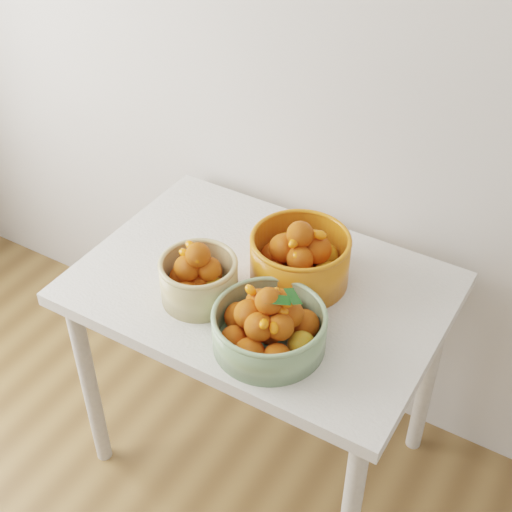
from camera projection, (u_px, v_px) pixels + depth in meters
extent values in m
cube|color=silver|center=(446.00, 45.00, 1.74)|extent=(4.00, 0.04, 2.70)
cube|color=silver|center=(261.00, 289.00, 1.97)|extent=(1.00, 0.70, 0.04)
cylinder|color=silver|center=(90.00, 385.00, 2.19)|extent=(0.05, 0.05, 0.71)
cylinder|color=silver|center=(197.00, 279.00, 2.58)|extent=(0.05, 0.05, 0.71)
cylinder|color=silver|center=(428.00, 374.00, 2.23)|extent=(0.05, 0.05, 0.71)
cylinder|color=tan|center=(199.00, 281.00, 1.88)|extent=(0.22, 0.22, 0.12)
torus|color=tan|center=(198.00, 263.00, 1.84)|extent=(0.22, 0.22, 0.01)
sphere|color=#D1660C|center=(216.00, 290.00, 1.87)|extent=(0.07, 0.07, 0.07)
sphere|color=#D34E12|center=(210.00, 273.00, 1.92)|extent=(0.07, 0.07, 0.07)
sphere|color=#D34E12|center=(183.00, 278.00, 1.91)|extent=(0.07, 0.07, 0.07)
sphere|color=#D34E12|center=(187.00, 295.00, 1.86)|extent=(0.07, 0.07, 0.07)
sphere|color=#D34E12|center=(199.00, 284.00, 1.89)|extent=(0.07, 0.07, 0.07)
sphere|color=#D34E12|center=(209.00, 269.00, 1.85)|extent=(0.06, 0.06, 0.06)
sphere|color=#D34E12|center=(187.00, 268.00, 1.86)|extent=(0.07, 0.07, 0.07)
sphere|color=#D34E12|center=(198.00, 255.00, 1.83)|extent=(0.07, 0.07, 0.07)
ellipsoid|color=#F35F0D|center=(198.00, 263.00, 1.84)|extent=(0.03, 0.04, 0.03)
ellipsoid|color=#F35F0D|center=(192.00, 252.00, 1.86)|extent=(0.04, 0.04, 0.03)
ellipsoid|color=#F35F0D|center=(184.00, 253.00, 1.85)|extent=(0.04, 0.03, 0.03)
ellipsoid|color=#F35F0D|center=(190.00, 245.00, 1.84)|extent=(0.04, 0.04, 0.03)
ellipsoid|color=#F35F0D|center=(200.00, 251.00, 1.83)|extent=(0.03, 0.04, 0.03)
ellipsoid|color=#F35F0D|center=(197.00, 259.00, 1.81)|extent=(0.04, 0.04, 0.03)
cylinder|color=gray|center=(269.00, 330.00, 1.75)|extent=(0.37, 0.37, 0.10)
torus|color=gray|center=(269.00, 315.00, 1.72)|extent=(0.38, 0.38, 0.01)
sphere|color=#D1660C|center=(301.00, 345.00, 1.72)|extent=(0.07, 0.07, 0.07)
sphere|color=#D34E12|center=(304.00, 324.00, 1.77)|extent=(0.08, 0.08, 0.08)
sphere|color=#D34E12|center=(288.00, 310.00, 1.81)|extent=(0.07, 0.07, 0.07)
sphere|color=#D34E12|center=(259.00, 307.00, 1.82)|extent=(0.07, 0.07, 0.07)
sphere|color=#D34E12|center=(239.00, 317.00, 1.79)|extent=(0.08, 0.08, 0.08)
sphere|color=#D34E12|center=(234.00, 339.00, 1.73)|extent=(0.07, 0.07, 0.07)
sphere|color=#D34E12|center=(249.00, 353.00, 1.69)|extent=(0.08, 0.08, 0.08)
sphere|color=#D34E12|center=(277.00, 357.00, 1.68)|extent=(0.07, 0.07, 0.07)
sphere|color=#D34E12|center=(269.00, 331.00, 1.75)|extent=(0.07, 0.07, 0.07)
sphere|color=#D34E12|center=(290.00, 314.00, 1.72)|extent=(0.07, 0.07, 0.07)
sphere|color=#D34E12|center=(279.00, 302.00, 1.75)|extent=(0.07, 0.07, 0.07)
sphere|color=#D34E12|center=(259.00, 302.00, 1.75)|extent=(0.07, 0.07, 0.07)
sphere|color=#D34E12|center=(249.00, 314.00, 1.72)|extent=(0.07, 0.07, 0.07)
sphere|color=#D34E12|center=(259.00, 327.00, 1.68)|extent=(0.07, 0.07, 0.07)
sphere|color=#D34E12|center=(280.00, 327.00, 1.68)|extent=(0.07, 0.07, 0.07)
sphere|color=#D34E12|center=(269.00, 301.00, 1.68)|extent=(0.07, 0.07, 0.07)
ellipsoid|color=#F35F0D|center=(251.00, 290.00, 1.72)|extent=(0.04, 0.03, 0.04)
ellipsoid|color=#F35F0D|center=(274.00, 302.00, 1.73)|extent=(0.03, 0.04, 0.03)
ellipsoid|color=#F35F0D|center=(275.00, 293.00, 1.72)|extent=(0.03, 0.04, 0.03)
ellipsoid|color=#F35F0D|center=(283.00, 300.00, 1.70)|extent=(0.04, 0.04, 0.03)
ellipsoid|color=#F35F0D|center=(287.00, 307.00, 1.71)|extent=(0.04, 0.04, 0.03)
ellipsoid|color=#F35F0D|center=(272.00, 303.00, 1.69)|extent=(0.04, 0.03, 0.03)
ellipsoid|color=#F35F0D|center=(282.00, 311.00, 1.69)|extent=(0.04, 0.02, 0.03)
ellipsoid|color=#F35F0D|center=(274.00, 328.00, 1.65)|extent=(0.04, 0.04, 0.03)
ellipsoid|color=#F35F0D|center=(287.00, 303.00, 1.67)|extent=(0.04, 0.03, 0.04)
ellipsoid|color=#F35F0D|center=(267.00, 292.00, 1.73)|extent=(0.04, 0.04, 0.03)
ellipsoid|color=#F35F0D|center=(264.00, 324.00, 1.65)|extent=(0.03, 0.04, 0.03)
ellipsoid|color=#F35F0D|center=(282.00, 319.00, 1.68)|extent=(0.04, 0.04, 0.03)
cylinder|color=orange|center=(300.00, 260.00, 1.93)|extent=(0.29, 0.29, 0.14)
torus|color=orange|center=(301.00, 239.00, 1.89)|extent=(0.29, 0.29, 0.01)
sphere|color=#D1660C|center=(327.00, 275.00, 1.91)|extent=(0.08, 0.08, 0.08)
sphere|color=#D1660C|center=(324.00, 256.00, 1.97)|extent=(0.08, 0.08, 0.08)
sphere|color=#D34E12|center=(299.00, 247.00, 2.01)|extent=(0.08, 0.08, 0.08)
sphere|color=#D34E12|center=(274.00, 255.00, 1.98)|extent=(0.08, 0.08, 0.08)
sphere|color=#D34E12|center=(273.00, 275.00, 1.91)|extent=(0.08, 0.08, 0.08)
sphere|color=#D34E12|center=(302.00, 285.00, 1.88)|extent=(0.07, 0.07, 0.07)
sphere|color=#D34E12|center=(299.00, 266.00, 1.94)|extent=(0.07, 0.07, 0.07)
sphere|color=#D34E12|center=(317.00, 249.00, 1.90)|extent=(0.08, 0.08, 0.08)
sphere|color=#D34E12|center=(300.00, 238.00, 1.94)|extent=(0.08, 0.08, 0.08)
sphere|color=#D34E12|center=(284.00, 248.00, 1.91)|extent=(0.08, 0.08, 0.08)
sphere|color=#D34E12|center=(300.00, 259.00, 1.87)|extent=(0.07, 0.07, 0.07)
sphere|color=#D34E12|center=(300.00, 235.00, 1.87)|extent=(0.07, 0.07, 0.07)
ellipsoid|color=#F35F0D|center=(297.00, 255.00, 1.85)|extent=(0.04, 0.04, 0.03)
ellipsoid|color=#F35F0D|center=(299.00, 236.00, 1.88)|extent=(0.05, 0.05, 0.04)
ellipsoid|color=#F35F0D|center=(320.00, 235.00, 1.86)|extent=(0.04, 0.04, 0.03)
ellipsoid|color=#F35F0D|center=(308.00, 235.00, 1.90)|extent=(0.04, 0.04, 0.03)
ellipsoid|color=#F35F0D|center=(313.00, 234.00, 1.87)|extent=(0.05, 0.04, 0.04)
ellipsoid|color=#F35F0D|center=(294.00, 243.00, 1.85)|extent=(0.03, 0.04, 0.03)
ellipsoid|color=#F35F0D|center=(301.00, 231.00, 1.89)|extent=(0.04, 0.05, 0.04)
ellipsoid|color=#F35F0D|center=(287.00, 237.00, 1.91)|extent=(0.04, 0.03, 0.03)
ellipsoid|color=#F35F0D|center=(304.00, 228.00, 1.90)|extent=(0.04, 0.05, 0.04)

